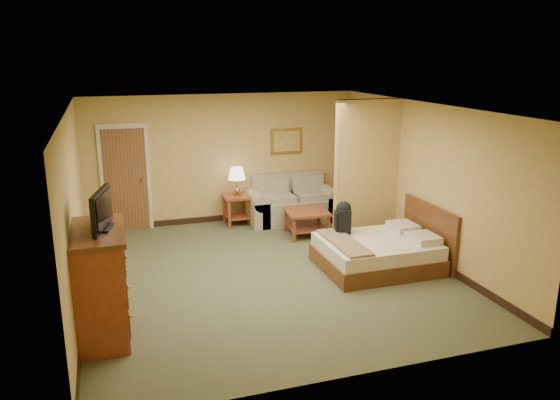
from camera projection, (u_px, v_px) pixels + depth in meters
name	position (u px, v px, depth m)	size (l,w,h in m)	color
floor	(267.00, 273.00, 8.62)	(6.00, 6.00, 0.00)	#515436
ceiling	(266.00, 108.00, 7.94)	(6.00, 6.00, 0.00)	white
back_wall	(224.00, 159.00, 11.04)	(5.50, 0.02, 2.60)	tan
left_wall	(74.00, 209.00, 7.46)	(0.02, 6.00, 2.60)	tan
right_wall	(424.00, 181.00, 9.10)	(0.02, 6.00, 2.60)	tan
partition	(367.00, 172.00, 9.77)	(1.20, 0.15, 2.60)	tan
door	(126.00, 179.00, 10.49)	(0.94, 0.16, 2.10)	beige
baseboard	(226.00, 218.00, 11.35)	(5.50, 0.02, 0.12)	black
loveseat	(292.00, 206.00, 11.30)	(1.88, 0.88, 0.95)	tan
side_table	(237.00, 205.00, 11.00)	(0.55, 0.55, 0.61)	maroon
table_lamp	(237.00, 174.00, 10.83)	(0.35, 0.35, 0.57)	#AC7D3F
coffee_table	(307.00, 218.00, 10.33)	(0.84, 0.84, 0.50)	maroon
wall_picture	(286.00, 141.00, 11.33)	(0.69, 0.04, 0.53)	#B78E3F
dresser	(99.00, 283.00, 6.57)	(0.67, 1.28, 1.36)	maroon
tv	(102.00, 211.00, 6.36)	(0.27, 0.76, 0.47)	black
bed	(381.00, 252.00, 8.80)	(1.88, 1.52, 0.98)	#542A13
backpack	(344.00, 216.00, 9.02)	(0.27, 0.35, 0.53)	black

